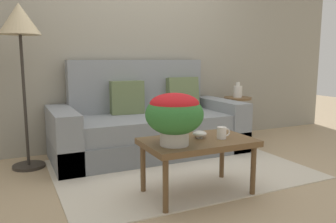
{
  "coord_description": "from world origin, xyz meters",
  "views": [
    {
      "loc": [
        -1.52,
        -2.96,
        1.11
      ],
      "look_at": [
        -0.12,
        -0.03,
        0.6
      ],
      "focal_mm": 36.2,
      "sensor_mm": 36.0,
      "label": 1
    }
  ],
  "objects_px": {
    "coffee_mug": "(222,133)",
    "snack_bowl": "(200,134)",
    "coffee_table": "(198,146)",
    "floor_lamp": "(20,30)",
    "table_vase": "(238,91)",
    "couch": "(148,126)",
    "potted_plant": "(174,113)",
    "side_table": "(237,110)"
  },
  "relations": [
    {
      "from": "side_table",
      "to": "table_vase",
      "type": "xyz_separation_m",
      "value": [
        -0.01,
        -0.01,
        0.26
      ]
    },
    {
      "from": "floor_lamp",
      "to": "coffee_mug",
      "type": "xyz_separation_m",
      "value": [
        1.41,
        -1.4,
        -0.87
      ]
    },
    {
      "from": "side_table",
      "to": "potted_plant",
      "type": "bearing_deg",
      "value": -138.47
    },
    {
      "from": "potted_plant",
      "to": "table_vase",
      "type": "relative_size",
      "value": 2.1
    },
    {
      "from": "snack_bowl",
      "to": "floor_lamp",
      "type": "bearing_deg",
      "value": 133.98
    },
    {
      "from": "potted_plant",
      "to": "table_vase",
      "type": "xyz_separation_m",
      "value": [
        1.75,
        1.55,
        -0.04
      ]
    },
    {
      "from": "potted_plant",
      "to": "table_vase",
      "type": "distance_m",
      "value": 2.33
    },
    {
      "from": "couch",
      "to": "coffee_table",
      "type": "distance_m",
      "value": 1.32
    },
    {
      "from": "potted_plant",
      "to": "snack_bowl",
      "type": "xyz_separation_m",
      "value": [
        0.29,
        0.11,
        -0.21
      ]
    },
    {
      "from": "table_vase",
      "to": "side_table",
      "type": "bearing_deg",
      "value": 38.5
    },
    {
      "from": "couch",
      "to": "coffee_mug",
      "type": "relative_size",
      "value": 17.86
    },
    {
      "from": "couch",
      "to": "coffee_table",
      "type": "bearing_deg",
      "value": -94.29
    },
    {
      "from": "couch",
      "to": "table_vase",
      "type": "height_order",
      "value": "couch"
    },
    {
      "from": "potted_plant",
      "to": "coffee_mug",
      "type": "distance_m",
      "value": 0.48
    },
    {
      "from": "couch",
      "to": "floor_lamp",
      "type": "bearing_deg",
      "value": 179.13
    },
    {
      "from": "potted_plant",
      "to": "coffee_mug",
      "type": "height_order",
      "value": "potted_plant"
    },
    {
      "from": "table_vase",
      "to": "coffee_table",
      "type": "bearing_deg",
      "value": -135.49
    },
    {
      "from": "snack_bowl",
      "to": "coffee_table",
      "type": "bearing_deg",
      "value": -136.43
    },
    {
      "from": "couch",
      "to": "side_table",
      "type": "xyz_separation_m",
      "value": [
        1.4,
        0.16,
        0.08
      ]
    },
    {
      "from": "couch",
      "to": "snack_bowl",
      "type": "height_order",
      "value": "couch"
    },
    {
      "from": "side_table",
      "to": "table_vase",
      "type": "distance_m",
      "value": 0.26
    },
    {
      "from": "couch",
      "to": "coffee_mug",
      "type": "xyz_separation_m",
      "value": [
        0.09,
        -1.38,
        0.19
      ]
    },
    {
      "from": "couch",
      "to": "table_vase",
      "type": "bearing_deg",
      "value": 6.35
    },
    {
      "from": "coffee_table",
      "to": "snack_bowl",
      "type": "bearing_deg",
      "value": 43.57
    },
    {
      "from": "floor_lamp",
      "to": "table_vase",
      "type": "bearing_deg",
      "value": 2.86
    },
    {
      "from": "coffee_mug",
      "to": "snack_bowl",
      "type": "height_order",
      "value": "coffee_mug"
    },
    {
      "from": "coffee_mug",
      "to": "table_vase",
      "type": "bearing_deg",
      "value": 49.56
    },
    {
      "from": "side_table",
      "to": "coffee_mug",
      "type": "relative_size",
      "value": 4.7
    },
    {
      "from": "couch",
      "to": "potted_plant",
      "type": "bearing_deg",
      "value": -104.14
    },
    {
      "from": "coffee_mug",
      "to": "floor_lamp",
      "type": "bearing_deg",
      "value": 135.26
    },
    {
      "from": "couch",
      "to": "side_table",
      "type": "bearing_deg",
      "value": 6.56
    },
    {
      "from": "potted_plant",
      "to": "coffee_table",
      "type": "bearing_deg",
      "value": 17.22
    },
    {
      "from": "couch",
      "to": "coffee_table",
      "type": "xyz_separation_m",
      "value": [
        -0.1,
        -1.31,
        0.09
      ]
    },
    {
      "from": "side_table",
      "to": "floor_lamp",
      "type": "relative_size",
      "value": 0.35
    },
    {
      "from": "coffee_table",
      "to": "coffee_mug",
      "type": "height_order",
      "value": "coffee_mug"
    },
    {
      "from": "potted_plant",
      "to": "coffee_mug",
      "type": "relative_size",
      "value": 3.57
    },
    {
      "from": "coffee_table",
      "to": "side_table",
      "type": "distance_m",
      "value": 2.11
    },
    {
      "from": "coffee_table",
      "to": "floor_lamp",
      "type": "height_order",
      "value": "floor_lamp"
    },
    {
      "from": "floor_lamp",
      "to": "coffee_mug",
      "type": "height_order",
      "value": "floor_lamp"
    },
    {
      "from": "coffee_table",
      "to": "floor_lamp",
      "type": "bearing_deg",
      "value": 132.4
    },
    {
      "from": "side_table",
      "to": "snack_bowl",
      "type": "height_order",
      "value": "side_table"
    },
    {
      "from": "coffee_mug",
      "to": "snack_bowl",
      "type": "distance_m",
      "value": 0.18
    }
  ]
}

